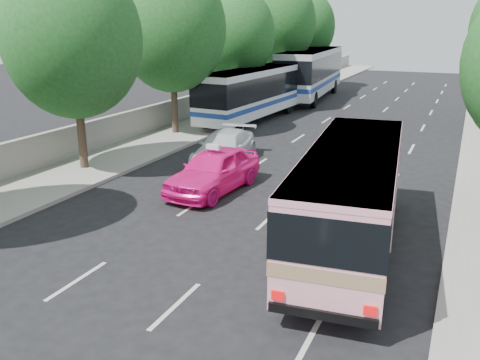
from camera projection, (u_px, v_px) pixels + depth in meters
The scene contains 14 objects.
ground at pixel (182, 262), 13.85m from camera, with size 120.00×120.00×0.00m, color black.
sidewalk_left at pixel (224, 117), 34.56m from camera, with size 4.00×90.00×0.15m, color #9E998E.
low_wall at pixel (201, 103), 35.02m from camera, with size 0.30×90.00×1.50m, color #9E998E.
tree_left_b at pixel (73, 33), 20.59m from camera, with size 5.70×5.70×8.88m.
tree_left_c at pixel (172, 24), 27.54m from camera, with size 6.00×6.00×9.35m.
tree_left_d at pixel (235, 31), 34.60m from camera, with size 5.52×5.52×8.60m.
tree_left_e at pixel (278, 19), 41.28m from camera, with size 6.30×6.30×9.82m.
tree_left_f at pixel (305, 24), 48.45m from camera, with size 5.88×5.88×9.16m.
pink_bus at pixel (352, 188), 14.12m from camera, with size 3.37×9.51×2.97m.
pink_taxi at pixel (214, 170), 19.43m from camera, with size 1.96×4.87×1.66m, color #FF1690.
white_pickup at pixel (225, 148), 23.30m from camera, with size 2.03×4.99×1.45m, color silver.
tour_coach_front at pixel (253, 90), 32.96m from camera, with size 3.15×11.40×3.37m.
tour_coach_rear at pixel (311, 69), 42.47m from camera, with size 4.04×13.72×4.05m.
taxi_roof_sign at pixel (213, 147), 19.16m from camera, with size 0.55×0.18×0.18m, color silver.
Camera 1 is at (6.61, -10.79, 6.27)m, focal length 38.00 mm.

